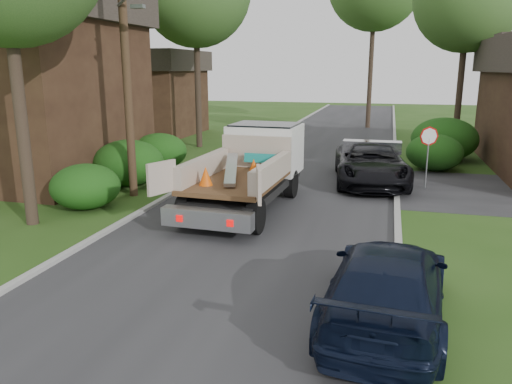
{
  "coord_description": "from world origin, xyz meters",
  "views": [
    {
      "loc": [
        3.65,
        -11.45,
        4.66
      ],
      "look_at": [
        0.07,
        2.03,
        1.2
      ],
      "focal_mm": 35.0,
      "sensor_mm": 36.0,
      "label": 1
    }
  ],
  "objects_px": {
    "navy_suv": "(387,284)",
    "utility_pole": "(126,54)",
    "flatbed_truck": "(255,162)",
    "house_left_near": "(13,78)",
    "black_pickup": "(371,163)",
    "stop_sign": "(428,144)",
    "house_left_far": "(146,91)"
  },
  "relations": [
    {
      "from": "house_left_near",
      "to": "flatbed_truck",
      "type": "relative_size",
      "value": 1.36
    },
    {
      "from": "house_left_near",
      "to": "navy_suv",
      "type": "distance_m",
      "value": 18.77
    },
    {
      "from": "stop_sign",
      "to": "house_left_far",
      "type": "xyz_separation_m",
      "value": [
        -18.7,
        13.0,
        1.27
      ]
    },
    {
      "from": "stop_sign",
      "to": "utility_pole",
      "type": "relative_size",
      "value": 0.25
    },
    {
      "from": "stop_sign",
      "to": "house_left_far",
      "type": "distance_m",
      "value": 22.81
    },
    {
      "from": "navy_suv",
      "to": "black_pickup",
      "type": "bearing_deg",
      "value": -81.96
    },
    {
      "from": "stop_sign",
      "to": "flatbed_truck",
      "type": "relative_size",
      "value": 0.35
    },
    {
      "from": "house_left_near",
      "to": "house_left_far",
      "type": "distance_m",
      "value": 15.12
    },
    {
      "from": "house_left_far",
      "to": "stop_sign",
      "type": "bearing_deg",
      "value": -34.81
    },
    {
      "from": "utility_pole",
      "to": "navy_suv",
      "type": "xyz_separation_m",
      "value": [
        9.28,
        -7.48,
        -4.42
      ]
    },
    {
      "from": "utility_pole",
      "to": "house_left_near",
      "type": "bearing_deg",
      "value": 162.8
    },
    {
      "from": "stop_sign",
      "to": "utility_pole",
      "type": "height_order",
      "value": "utility_pole"
    },
    {
      "from": "stop_sign",
      "to": "navy_suv",
      "type": "distance_m",
      "value": 11.63
    },
    {
      "from": "utility_pole",
      "to": "house_left_near",
      "type": "height_order",
      "value": "utility_pole"
    },
    {
      "from": "flatbed_truck",
      "to": "black_pickup",
      "type": "relative_size",
      "value": 1.18
    },
    {
      "from": "house_left_near",
      "to": "black_pickup",
      "type": "relative_size",
      "value": 1.6
    },
    {
      "from": "house_left_far",
      "to": "navy_suv",
      "type": "height_order",
      "value": "house_left_far"
    },
    {
      "from": "house_left_near",
      "to": "black_pickup",
      "type": "bearing_deg",
      "value": 9.09
    },
    {
      "from": "house_left_far",
      "to": "black_pickup",
      "type": "distance_m",
      "value": 20.9
    },
    {
      "from": "stop_sign",
      "to": "black_pickup",
      "type": "height_order",
      "value": "stop_sign"
    },
    {
      "from": "navy_suv",
      "to": "utility_pole",
      "type": "bearing_deg",
      "value": -34.54
    },
    {
      "from": "house_left_near",
      "to": "flatbed_truck",
      "type": "height_order",
      "value": "house_left_near"
    },
    {
      "from": "utility_pole",
      "to": "house_left_far",
      "type": "relative_size",
      "value": 1.32
    },
    {
      "from": "black_pickup",
      "to": "navy_suv",
      "type": "bearing_deg",
      "value": -93.24
    },
    {
      "from": "black_pickup",
      "to": "navy_suv",
      "type": "xyz_separation_m",
      "value": [
        0.77,
        -11.91,
        -0.09
      ]
    },
    {
      "from": "house_left_near",
      "to": "navy_suv",
      "type": "relative_size",
      "value": 1.88
    },
    {
      "from": "navy_suv",
      "to": "flatbed_truck",
      "type": "bearing_deg",
      "value": -54.89
    },
    {
      "from": "stop_sign",
      "to": "navy_suv",
      "type": "height_order",
      "value": "stop_sign"
    },
    {
      "from": "stop_sign",
      "to": "house_left_near",
      "type": "height_order",
      "value": "house_left_near"
    },
    {
      "from": "house_left_near",
      "to": "house_left_far",
      "type": "relative_size",
      "value": 1.29
    },
    {
      "from": "black_pickup",
      "to": "navy_suv",
      "type": "relative_size",
      "value": 1.17
    },
    {
      "from": "stop_sign",
      "to": "flatbed_truck",
      "type": "distance_m",
      "value": 7.1
    }
  ]
}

